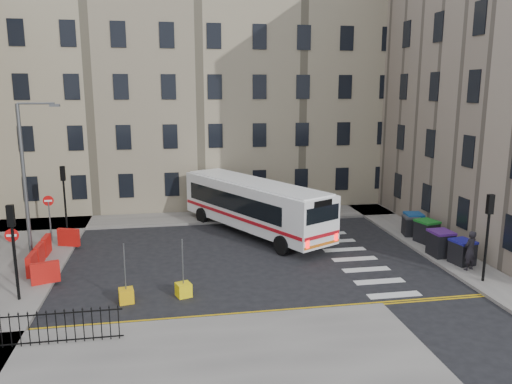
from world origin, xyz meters
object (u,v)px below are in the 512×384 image
object	(u,v)px
wheelie_bin_a	(462,252)
bollard_chevron	(126,296)
pedestrian	(470,250)
bollard_yellow	(184,290)
wheelie_bin_c	(427,231)
wheelie_bin_e	(413,223)
bus	(254,204)
streetlamp	(24,178)
wheelie_bin_d	(411,226)
wheelie_bin_b	(441,243)

from	to	relation	value
wheelie_bin_a	bollard_chevron	bearing A→B (deg)	175.26
pedestrian	bollard_yellow	size ratio (longest dim) A/B	3.29
wheelie_bin_c	bollard_chevron	world-z (taller)	wheelie_bin_c
bollard_chevron	wheelie_bin_e	bearing A→B (deg)	22.83
wheelie_bin_c	wheelie_bin_e	distance (m)	1.76
bus	streetlamp	bearing A→B (deg)	163.19
pedestrian	wheelie_bin_a	bearing A→B (deg)	-120.65
wheelie_bin_d	wheelie_bin_e	world-z (taller)	wheelie_bin_e
streetlamp	bollard_yellow	distance (m)	11.00
bus	wheelie_bin_e	size ratio (longest dim) A/B	9.01
wheelie_bin_e	wheelie_bin_b	bearing A→B (deg)	-89.17
wheelie_bin_c	bollard_yellow	size ratio (longest dim) A/B	2.34
bus	wheelie_bin_a	bearing A→B (deg)	-67.26
bus	pedestrian	size ratio (longest dim) A/B	5.93
streetlamp	pedestrian	xyz separation A→B (m)	(21.79, -6.05, -3.20)
streetlamp	wheelie_bin_d	size ratio (longest dim) A/B	6.53
streetlamp	wheelie_bin_a	bearing A→B (deg)	-13.30
streetlamp	bollard_chevron	world-z (taller)	streetlamp
wheelie_bin_d	bollard_chevron	xyz separation A→B (m)	(-16.29, -6.71, -0.45)
bollard_yellow	streetlamp	bearing A→B (deg)	140.34
streetlamp	wheelie_bin_a	xyz separation A→B (m)	(21.95, -5.19, -3.56)
wheelie_bin_d	wheelie_bin_e	bearing A→B (deg)	54.84
bus	wheelie_bin_e	distance (m)	9.84
bus	wheelie_bin_c	world-z (taller)	bus
pedestrian	bollard_yellow	bearing A→B (deg)	-18.45
bollard_chevron	streetlamp	bearing A→B (deg)	128.99
wheelie_bin_b	wheelie_bin_d	world-z (taller)	wheelie_bin_b
streetlamp	wheelie_bin_e	bearing A→B (deg)	0.58
wheelie_bin_e	bollard_chevron	world-z (taller)	wheelie_bin_e
streetlamp	bollard_yellow	world-z (taller)	streetlamp
wheelie_bin_a	bollard_chevron	distance (m)	16.56
wheelie_bin_c	streetlamp	bearing A→B (deg)	161.22
streetlamp	bus	size ratio (longest dim) A/B	0.70
pedestrian	streetlamp	bearing A→B (deg)	-35.95
wheelie_bin_a	bollard_yellow	size ratio (longest dim) A/B	2.13
bollard_chevron	wheelie_bin_c	bearing A→B (deg)	17.56
wheelie_bin_b	wheelie_bin_d	xyz separation A→B (m)	(0.24, 3.81, -0.09)
wheelie_bin_b	bollard_chevron	world-z (taller)	wheelie_bin_b
bus	wheelie_bin_a	size ratio (longest dim) A/B	9.13
streetlamp	wheelie_bin_b	distance (m)	22.14
bus	wheelie_bin_a	world-z (taller)	bus
wheelie_bin_d	pedestrian	size ratio (longest dim) A/B	0.63
bollard_chevron	pedestrian	bearing A→B (deg)	2.48
wheelie_bin_d	wheelie_bin_e	size ratio (longest dim) A/B	0.96
wheelie_bin_a	bollard_yellow	xyz separation A→B (m)	(-14.07, -1.34, -0.48)
wheelie_bin_d	bollard_chevron	distance (m)	17.62
bus	wheelie_bin_b	xyz separation A→B (m)	(8.98, -6.35, -1.02)
wheelie_bin_c	wheelie_bin_d	bearing A→B (deg)	83.46
wheelie_bin_e	bollard_chevron	distance (m)	18.00
bus	wheelie_bin_b	size ratio (longest dim) A/B	8.55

